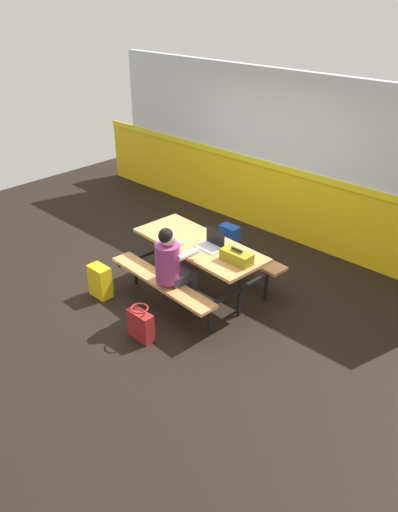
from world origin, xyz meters
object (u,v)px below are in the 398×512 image
laptop_silver (211,244)px  backpack_dark (230,239)px  student_nearer (173,264)px  toolbox_grey (237,257)px  picnic_table_main (199,254)px  satchel_spare (101,281)px  tote_bag_bright (141,324)px

laptop_silver → backpack_dark: (-0.64, 1.13, -0.57)m
student_nearer → toolbox_grey: 0.77m
picnic_table_main → student_nearer: 0.59m
laptop_silver → satchel_spare: bearing=-137.6°
laptop_silver → toolbox_grey: laptop_silver is taller
toolbox_grey → satchel_spare: 1.89m
laptop_silver → tote_bag_bright: (0.00, -1.22, -0.59)m
toolbox_grey → backpack_dark: 1.74m
laptop_silver → backpack_dark: bearing=119.4°
picnic_table_main → tote_bag_bright: picnic_table_main is taller
tote_bag_bright → toolbox_grey: bearing=67.8°
backpack_dark → picnic_table_main: bearing=-69.0°
picnic_table_main → backpack_dark: size_ratio=4.30×
tote_bag_bright → satchel_spare: 1.11m
laptop_silver → satchel_spare: 1.57m
toolbox_grey → satchel_spare: toolbox_grey is taller
satchel_spare → student_nearer: bearing=21.9°
backpack_dark → satchel_spare: 2.16m
student_nearer → tote_bag_bright: bearing=-81.3°
backpack_dark → satchel_spare: same height
picnic_table_main → backpack_dark: (-0.44, 1.16, -0.36)m
picnic_table_main → tote_bag_bright: 1.27m
backpack_dark → tote_bag_bright: bearing=-74.8°
student_nearer → backpack_dark: bearing=107.5°
toolbox_grey → satchel_spare: size_ratio=0.91×
laptop_silver → toolbox_grey: size_ratio=0.84×
tote_bag_bright → satchel_spare: (-1.08, 0.23, 0.02)m
tote_bag_bright → student_nearer: bearing=98.7°
laptop_silver → toolbox_grey: bearing=-8.5°
picnic_table_main → student_nearer: bearing=-80.1°
picnic_table_main → tote_bag_bright: bearing=-80.7°
picnic_table_main → laptop_silver: 0.29m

